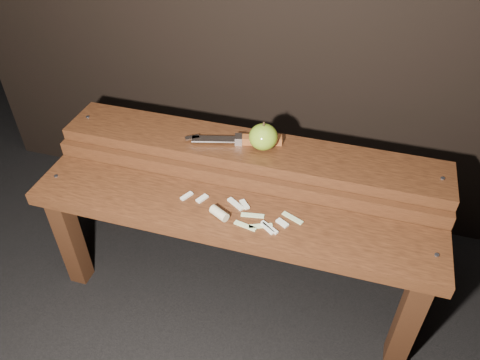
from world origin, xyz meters
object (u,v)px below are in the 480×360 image
(bench_rear_tier, at_px, (249,168))
(knife, at_px, (249,140))
(bench_front_tier, at_px, (228,231))
(apple, at_px, (263,137))

(bench_rear_tier, bearing_deg, knife, 109.87)
(bench_front_tier, relative_size, knife, 4.05)
(bench_front_tier, height_order, bench_rear_tier, bench_rear_tier)
(bench_front_tier, distance_m, bench_rear_tier, 0.23)
(bench_front_tier, xyz_separation_m, apple, (0.04, 0.23, 0.19))
(knife, bearing_deg, apple, -14.05)
(bench_rear_tier, height_order, knife, knife)
(apple, bearing_deg, bench_rear_tier, -173.88)
(bench_front_tier, bearing_deg, apple, 80.10)
(bench_rear_tier, relative_size, knife, 4.05)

